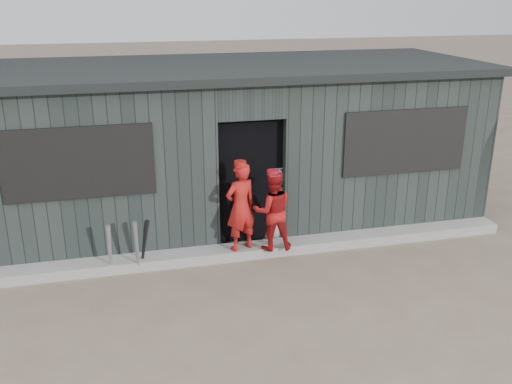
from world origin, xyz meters
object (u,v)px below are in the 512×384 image
object	(u,v)px
bat_left	(110,250)
dugout	(232,143)
bat_mid	(137,247)
bat_right	(144,244)
player_grey_back	(275,203)
player_red_left	(241,207)
player_red_right	(273,211)

from	to	relation	value
bat_left	dugout	distance (m)	2.94
bat_mid	bat_right	xyz separation A→B (m)	(0.11, 0.09, -0.00)
bat_left	player_grey_back	distance (m)	2.60
player_red_left	player_grey_back	distance (m)	0.85
bat_left	bat_right	size ratio (longest dim) A/B	0.92
bat_left	bat_mid	size ratio (longest dim) A/B	0.95
bat_left	bat_mid	distance (m)	0.37
player_grey_back	bat_mid	bearing A→B (deg)	20.79
player_red_right	dugout	bearing A→B (deg)	-78.80
player_red_right	player_grey_back	xyz separation A→B (m)	(0.21, 0.60, -0.12)
player_red_right	bat_mid	bearing A→B (deg)	6.56
bat_right	player_red_left	xyz separation A→B (m)	(1.39, 0.07, 0.40)
bat_right	player_red_left	bearing A→B (deg)	3.06
bat_left	player_red_right	size ratio (longest dim) A/B	0.67
player_red_left	dugout	xyz separation A→B (m)	(0.24, 1.74, 0.48)
bat_left	player_red_left	distance (m)	1.91
bat_mid	player_grey_back	xyz separation A→B (m)	(2.16, 0.67, 0.21)
player_red_left	player_grey_back	world-z (taller)	player_red_left
bat_left	player_red_left	world-z (taller)	player_red_left
dugout	bat_left	bearing A→B (deg)	-138.55
dugout	bat_mid	bearing A→B (deg)	-132.34
bat_mid	bat_right	size ratio (longest dim) A/B	0.97
bat_right	player_red_right	xyz separation A→B (m)	(1.84, -0.02, 0.33)
bat_left	bat_mid	xyz separation A→B (m)	(0.36, -0.05, 0.02)
bat_mid	player_grey_back	world-z (taller)	player_grey_back
player_red_left	dugout	size ratio (longest dim) A/B	0.16
bat_right	dugout	distance (m)	2.59
bat_left	dugout	size ratio (longest dim) A/B	0.09
player_grey_back	player_red_right	bearing A→B (deg)	74.24
bat_right	player_grey_back	distance (m)	2.14
bat_mid	player_red_left	distance (m)	1.56
bat_left	bat_mid	bearing A→B (deg)	-8.28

